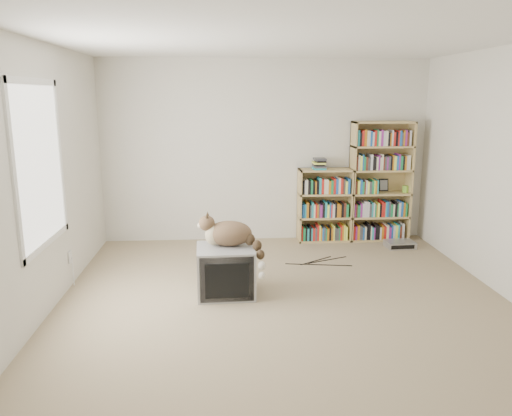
{
  "coord_description": "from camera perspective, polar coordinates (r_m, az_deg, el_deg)",
  "views": [
    {
      "loc": [
        -0.6,
        -4.39,
        2.01
      ],
      "look_at": [
        -0.23,
        1.0,
        0.79
      ],
      "focal_mm": 35.0,
      "sensor_mm": 36.0,
      "label": 1
    }
  ],
  "objects": [
    {
      "name": "floor",
      "position": [
        4.86,
        3.6,
        -11.7
      ],
      "size": [
        4.5,
        5.0,
        0.01
      ],
      "primitive_type": "cube",
      "color": "tan",
      "rests_on": "ground"
    },
    {
      "name": "wall_back",
      "position": [
        6.95,
        1.06,
        6.47
      ],
      "size": [
        4.5,
        0.02,
        2.5
      ],
      "primitive_type": "cube",
      "color": "silver",
      "rests_on": "floor"
    },
    {
      "name": "wall_front",
      "position": [
        2.12,
        12.94,
        -8.61
      ],
      "size": [
        4.5,
        0.02,
        2.5
      ],
      "primitive_type": "cube",
      "color": "silver",
      "rests_on": "floor"
    },
    {
      "name": "wall_left",
      "position": [
        4.75,
        -24.23,
        2.41
      ],
      "size": [
        0.02,
        5.0,
        2.5
      ],
      "primitive_type": "cube",
      "color": "silver",
      "rests_on": "floor"
    },
    {
      "name": "ceiling",
      "position": [
        4.45,
        4.07,
        19.04
      ],
      "size": [
        4.5,
        5.0,
        0.02
      ],
      "primitive_type": "cube",
      "color": "white",
      "rests_on": "wall_back"
    },
    {
      "name": "window",
      "position": [
        4.91,
        -23.47,
        4.56
      ],
      "size": [
        0.02,
        1.22,
        1.52
      ],
      "primitive_type": "cube",
      "color": "white",
      "rests_on": "wall_left"
    },
    {
      "name": "crt_tv",
      "position": [
        5.17,
        -3.49,
        -7.17
      ],
      "size": [
        0.6,
        0.55,
        0.5
      ],
      "rotation": [
        0.0,
        0.0,
        0.04
      ],
      "color": "gray",
      "rests_on": "floor"
    },
    {
      "name": "cat",
      "position": [
        5.09,
        -2.57,
        -3.39
      ],
      "size": [
        0.68,
        0.53,
        0.56
      ],
      "rotation": [
        0.0,
        0.0,
        -0.04
      ],
      "color": "#342215",
      "rests_on": "crt_tv"
    },
    {
      "name": "bookcase_tall",
      "position": [
        7.2,
        13.98,
        2.67
      ],
      "size": [
        0.83,
        0.3,
        1.67
      ],
      "color": "#A78853",
      "rests_on": "floor"
    },
    {
      "name": "bookcase_short",
      "position": [
        7.06,
        7.81,
        0.07
      ],
      "size": [
        0.74,
        0.3,
        1.02
      ],
      "color": "#A78853",
      "rests_on": "floor"
    },
    {
      "name": "book_stack",
      "position": [
        6.91,
        7.31,
        5.04
      ],
      "size": [
        0.18,
        0.23,
        0.15
      ],
      "primitive_type": "cube",
      "color": "red",
      "rests_on": "bookcase_short"
    },
    {
      "name": "green_mug",
      "position": [
        7.31,
        16.68,
        2.11
      ],
      "size": [
        0.08,
        0.08,
        0.09
      ],
      "primitive_type": "cylinder",
      "color": "#84C939",
      "rests_on": "bookcase_tall"
    },
    {
      "name": "framed_print",
      "position": [
        7.3,
        14.37,
        2.58
      ],
      "size": [
        0.13,
        0.05,
        0.18
      ],
      "primitive_type": "cube",
      "rotation": [
        -0.17,
        0.0,
        0.0
      ],
      "color": "black",
      "rests_on": "bookcase_tall"
    },
    {
      "name": "dvd_player",
      "position": [
        7.04,
        16.11,
        -4.0
      ],
      "size": [
        0.39,
        0.29,
        0.09
      ],
      "primitive_type": "cube",
      "rotation": [
        0.0,
        0.0,
        0.05
      ],
      "color": "#A2A2A7",
      "rests_on": "floor"
    },
    {
      "name": "wall_outlet",
      "position": [
        5.72,
        -20.47,
        -5.28
      ],
      "size": [
        0.01,
        0.08,
        0.13
      ],
      "primitive_type": "cube",
      "color": "silver",
      "rests_on": "wall_left"
    },
    {
      "name": "floor_cables",
      "position": [
        6.32,
        5.41,
        -5.81
      ],
      "size": [
        1.2,
        0.7,
        0.01
      ],
      "primitive_type": null,
      "color": "black",
      "rests_on": "floor"
    }
  ]
}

